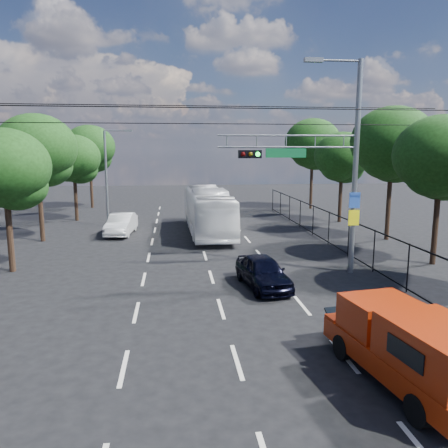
{
  "coord_description": "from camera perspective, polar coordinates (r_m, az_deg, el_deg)",
  "views": [
    {
      "loc": [
        -1.61,
        -10.85,
        5.64
      ],
      "look_at": [
        0.31,
        5.69,
        2.8
      ],
      "focal_mm": 35.0,
      "sensor_mm": 36.0,
      "label": 1
    }
  ],
  "objects": [
    {
      "name": "tree_right_d",
      "position": [
        35.37,
        15.17,
        8.08
      ],
      "size": [
        4.32,
        4.32,
        7.02
      ],
      "color": "black",
      "rests_on": "ground"
    },
    {
      "name": "tree_right_c",
      "position": [
        29.15,
        21.11,
        9.23
      ],
      "size": [
        5.1,
        5.1,
        8.29
      ],
      "color": "black",
      "rests_on": "ground"
    },
    {
      "name": "streetlight_left",
      "position": [
        33.23,
        -14.85,
        6.43
      ],
      "size": [
        2.09,
        0.22,
        7.08
      ],
      "color": "slate",
      "rests_on": "ground"
    },
    {
      "name": "ground",
      "position": [
        12.34,
        1.7,
        -17.54
      ],
      "size": [
        120.0,
        120.0,
        0.0
      ],
      "primitive_type": "plane",
      "color": "black",
      "rests_on": "ground"
    },
    {
      "name": "fence_right",
      "position": [
        25.22,
        14.94,
        -1.18
      ],
      "size": [
        0.06,
        34.03,
        2.0
      ],
      "color": "black",
      "rests_on": "ground"
    },
    {
      "name": "lane_markings",
      "position": [
        25.53,
        -2.83,
        -3.08
      ],
      "size": [
        6.12,
        38.0,
        0.01
      ],
      "color": "beige",
      "rests_on": "ground"
    },
    {
      "name": "tree_left_e",
      "position": [
        44.59,
        -17.12,
        9.12
      ],
      "size": [
        4.92,
        4.92,
        7.99
      ],
      "color": "black",
      "rests_on": "ground"
    },
    {
      "name": "red_pickup",
      "position": [
        11.71,
        23.07,
        -14.42
      ],
      "size": [
        2.54,
        5.29,
        1.89
      ],
      "color": "black",
      "rests_on": "ground"
    },
    {
      "name": "white_bus",
      "position": [
        29.91,
        -2.1,
        1.77
      ],
      "size": [
        2.81,
        11.0,
        3.05
      ],
      "primitive_type": "imported",
      "rotation": [
        0.0,
        0.0,
        0.02
      ],
      "color": "silver",
      "rests_on": "ground"
    },
    {
      "name": "tree_left_d",
      "position": [
        36.72,
        -19.0,
        7.72
      ],
      "size": [
        4.2,
        4.2,
        6.83
      ],
      "color": "black",
      "rests_on": "ground"
    },
    {
      "name": "tree_left_c",
      "position": [
        29.05,
        -23.2,
        8.43
      ],
      "size": [
        4.8,
        4.8,
        7.8
      ],
      "color": "black",
      "rests_on": "ground"
    },
    {
      "name": "navy_hatchback",
      "position": [
        18.22,
        5.11,
        -6.23
      ],
      "size": [
        2.06,
        4.04,
        1.32
      ],
      "primitive_type": "imported",
      "rotation": [
        0.0,
        0.0,
        0.14
      ],
      "color": "black",
      "rests_on": "ground"
    },
    {
      "name": "utility_wires",
      "position": [
        19.81,
        -1.98,
        14.29
      ],
      "size": [
        22.0,
        5.04,
        0.74
      ],
      "color": "black",
      "rests_on": "ground"
    },
    {
      "name": "tree_right_e",
      "position": [
        42.96,
        11.51,
        9.89
      ],
      "size": [
        5.28,
        5.28,
        8.58
      ],
      "color": "black",
      "rests_on": "ground"
    },
    {
      "name": "white_van",
      "position": [
        30.14,
        -13.27,
        -0.01
      ],
      "size": [
        1.89,
        4.38,
        1.4
      ],
      "primitive_type": "imported",
      "rotation": [
        0.0,
        0.0,
        -0.1
      ],
      "color": "silver",
      "rests_on": "ground"
    },
    {
      "name": "tree_right_b",
      "position": [
        23.66,
        26.46,
        7.27
      ],
      "size": [
        4.5,
        4.5,
        7.31
      ],
      "color": "black",
      "rests_on": "ground"
    },
    {
      "name": "tree_left_b",
      "position": [
        22.23,
        -26.66,
        5.93
      ],
      "size": [
        4.08,
        4.08,
        6.63
      ],
      "color": "black",
      "rests_on": "ground"
    },
    {
      "name": "signal_mast",
      "position": [
        20.07,
        13.64,
        8.27
      ],
      "size": [
        6.43,
        0.39,
        9.5
      ],
      "color": "slate",
      "rests_on": "ground"
    }
  ]
}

